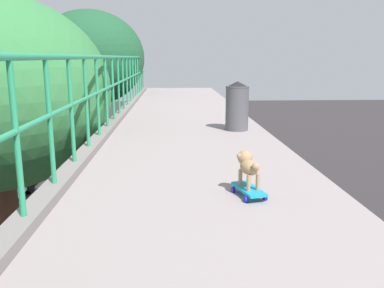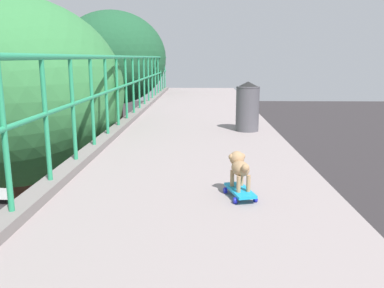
{
  "view_description": "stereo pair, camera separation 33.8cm",
  "coord_description": "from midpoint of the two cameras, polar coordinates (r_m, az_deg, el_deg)",
  "views": [
    {
      "loc": [
        0.83,
        -1.62,
        6.55
      ],
      "look_at": [
        1.05,
        2.85,
        5.58
      ],
      "focal_mm": 37.51,
      "sensor_mm": 36.0,
      "label": 1
    },
    {
      "loc": [
        1.17,
        -1.62,
        6.55
      ],
      "look_at": [
        1.05,
        2.85,
        5.58
      ],
      "focal_mm": 37.51,
      "sensor_mm": 36.0,
      "label": 2
    }
  ],
  "objects": [
    {
      "name": "toy_skateboard",
      "position": [
        3.6,
        5.41,
        -6.51
      ],
      "size": [
        0.28,
        0.45,
        0.08
      ],
      "color": "#1697CC",
      "rests_on": "overpass_deck"
    },
    {
      "name": "city_bus",
      "position": [
        24.23,
        -23.25,
        -0.01
      ],
      "size": [
        2.71,
        10.71,
        3.23
      ],
      "color": "white",
      "rests_on": "ground"
    },
    {
      "name": "car_black_fifth",
      "position": [
        12.84,
        -25.71,
        -16.66
      ],
      "size": [
        2.0,
        4.29,
        1.24
      ],
      "color": "black",
      "rests_on": "ground"
    },
    {
      "name": "small_dog",
      "position": [
        3.57,
        5.28,
        -3.02
      ],
      "size": [
        0.2,
        0.34,
        0.32
      ],
      "color": "#A6805A",
      "rests_on": "toy_skateboard"
    },
    {
      "name": "litter_bin",
      "position": [
        6.79,
        5.01,
        5.48
      ],
      "size": [
        0.39,
        0.39,
        0.82
      ],
      "color": "#4D4B52",
      "rests_on": "overpass_deck"
    },
    {
      "name": "roadside_tree_far",
      "position": [
        14.42,
        -14.9,
        11.16
      ],
      "size": [
        3.67,
        3.67,
        8.12
      ],
      "color": "#47412E",
      "rests_on": "ground"
    }
  ]
}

